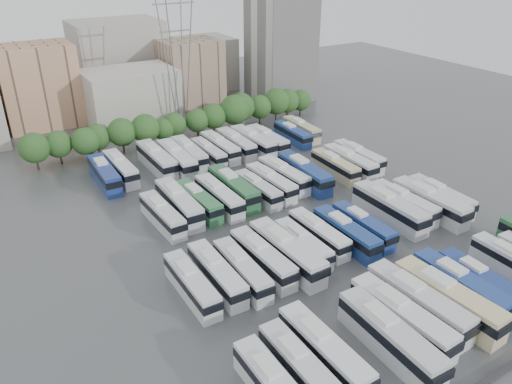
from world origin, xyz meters
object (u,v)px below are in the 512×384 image
bus_r2_s13 (358,157)px  bus_r0_s9 (481,282)px  bus_r0_s1 (301,368)px  bus_r2_s12 (350,162)px  bus_r0_s8 (461,286)px  bus_r3_s9 (253,142)px  bus_r3_s13 (301,129)px  bus_r2_s6 (258,189)px  bus_r1_s12 (430,202)px  bus_r0_s5 (402,317)px  bus_r0_s6 (418,302)px  bus_r1_s7 (346,233)px  bus_r1_s10 (389,208)px  bus_r3_s5 (189,153)px  bus_r2_s4 (219,196)px  bus_r1_s5 (303,244)px  bus_r1_s11 (404,203)px  bus_r3_s12 (293,134)px  bus_r3_s7 (220,147)px  bus_r2_s1 (162,215)px  bus_r3_s1 (121,168)px  bus_r2_s3 (198,201)px  bus_r1_s0 (192,284)px  bus_r2_s11 (335,166)px  bus_r3_s4 (177,159)px  bus_r2_s2 (179,203)px  bus_r1_s4 (287,252)px  bus_r1_s6 (319,234)px  bus_r2_s8 (284,175)px  bus_r2_s9 (304,173)px  bus_r3_s6 (209,153)px  apartment_tower (281,49)px  electricity_pylon (176,43)px  bus_r1_s2 (242,270)px  bus_r3_s0 (104,174)px  bus_r0_s4 (390,337)px  bus_r1_s1 (217,274)px  bus_r0_s2 (324,350)px  bus_r3_s3 (157,159)px  bus_r1_s13 (440,197)px  bus_r3_s10 (267,140)px

bus_r2_s13 → bus_r0_s9: bearing=-109.7°
bus_r0_s1 → bus_r2_s12: 50.48m
bus_r0_s8 → bus_r3_s9: bearing=86.4°
bus_r0_s1 → bus_r3_s9: bearing=63.6°
bus_r3_s9 → bus_r3_s13: size_ratio=1.15×
bus_r2_s6 → bus_r1_s12: bearing=-44.6°
bus_r0_s5 → bus_r0_s6: 3.50m
bus_r1_s7 → bus_r1_s10: 10.15m
bus_r3_s5 → bus_r2_s4: bearing=-97.9°
bus_r1_s5 → bus_r2_s12: bus_r2_s12 is taller
bus_r1_s11 → bus_r3_s12: size_ratio=1.08×
bus_r2_s4 → bus_r3_s7: bearing=61.4°
bus_r2_s1 → bus_r3_s1: bus_r3_s1 is taller
bus_r0_s8 → bus_r2_s3: bearing=115.3°
bus_r1_s0 → bus_r1_s7: bus_r1_s7 is taller
bus_r1_s12 → bus_r1_s11: bearing=146.3°
bus_r2_s11 → bus_r2_s12: bus_r2_s12 is taller
bus_r0_s6 → bus_r3_s4: (-6.78, 51.69, 0.06)m
bus_r2_s2 → bus_r0_s1: bearing=-94.2°
bus_r1_s4 → bus_r1_s6: bearing=14.1°
bus_r2_s8 → bus_r3_s7: (-3.35, 17.22, 0.01)m
bus_r2_s8 → bus_r2_s9: size_ratio=0.90×
bus_r3_s6 → bus_r1_s5: bearing=-95.7°
apartment_tower → bus_r2_s9: (-25.83, -46.27, -10.90)m
bus_r1_s6 → bus_r2_s13: 29.20m
bus_r2_s1 → bus_r1_s12: bearing=-28.5°
bus_r1_s6 → bus_r1_s11: bearing=0.0°
bus_r2_s3 → bus_r2_s13: bearing=-1.6°
bus_r2_s1 → electricity_pylon: bearing=60.4°
bus_r1_s2 → bus_r3_s0: (-6.49, 36.44, 0.17)m
bus_r2_s9 → bus_r3_s0: 34.52m
bus_r0_s4 → bus_r1_s4: bearing=92.2°
bus_r0_s1 → bus_r2_s6: bearing=64.8°
bus_r1_s1 → bus_r3_s0: bearing=96.2°
bus_r0_s2 → bus_r3_s1: (-3.45, 53.56, 0.01)m
bus_r2_s3 → bus_r2_s9: (19.93, -0.51, 0.28)m
electricity_pylon → bus_r2_s13: 45.26m
bus_r0_s4 → bus_r1_s12: bearing=36.1°
bus_r1_s12 → bus_r3_s0: size_ratio=1.06×
bus_r0_s8 → bus_r3_s3: bus_r3_s3 is taller
electricity_pylon → bus_r2_s12: bearing=-67.2°
bus_r2_s6 → bus_r2_s12: 19.84m
bus_r1_s6 → bus_r3_s6: size_ratio=1.00×
bus_r1_s2 → bus_r1_s11: bearing=5.8°
bus_r2_s2 → bus_r3_s12: bus_r2_s2 is taller
bus_r1_s13 → bus_r3_s10: bearing=107.6°
bus_r3_s5 → bus_r1_s12: bearing=-56.0°
bus_r1_s5 → bus_r3_s4: size_ratio=0.78×
bus_r0_s1 → bus_r1_s12: size_ratio=0.86×
bus_r2_s6 → bus_r2_s8: (6.54, 2.09, 0.15)m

